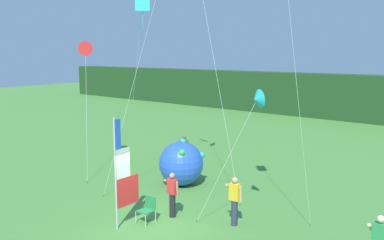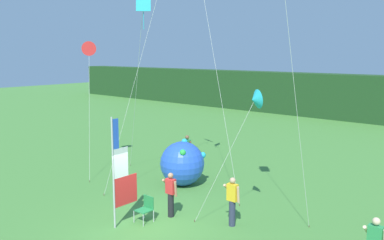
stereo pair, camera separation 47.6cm
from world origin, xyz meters
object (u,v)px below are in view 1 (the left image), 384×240
kite_cyan_delta_3 (257,100)px  kite_cyan_diamond_4 (141,15)px  person_far_left (235,200)px  person_near_banner (172,194)px  banner_flag (122,175)px  inflatable_balloon (181,164)px  folding_chair (148,208)px  kite_red_delta_0 (86,49)px  person_mid_field (185,150)px

kite_cyan_delta_3 → kite_cyan_diamond_4: (-5.60, 0.20, 3.06)m
person_far_left → person_near_banner: bearing=-159.2°
banner_flag → inflatable_balloon: bearing=106.4°
person_far_left → folding_chair: size_ratio=1.90×
kite_red_delta_0 → kite_cyan_diamond_4: (4.22, -0.31, 1.36)m
person_far_left → banner_flag: bearing=-139.6°
banner_flag → person_near_banner: size_ratio=2.32×
person_mid_field → folding_chair: person_mid_field is taller
person_near_banner → folding_chair: person_near_banner is taller
folding_chair → banner_flag: bearing=-117.3°
person_mid_field → folding_chair: size_ratio=1.90×
person_far_left → kite_cyan_delta_3: size_ratio=0.37×
banner_flag → kite_cyan_diamond_4: (-2.33, 3.23, 5.54)m
person_far_left → kite_cyan_diamond_4: (-5.19, 0.79, 6.44)m
person_mid_field → kite_cyan_diamond_4: (0.70, -3.52, 6.44)m
banner_flag → inflatable_balloon: size_ratio=1.86×
person_near_banner → inflatable_balloon: size_ratio=0.80×
folding_chair → kite_red_delta_0: 9.26m
kite_cyan_delta_3 → person_near_banner: bearing=-151.1°
person_mid_field → banner_flag: bearing=-65.9°
person_far_left → kite_red_delta_0: 10.75m
banner_flag → folding_chair: 1.55m
person_near_banner → kite_red_delta_0: kite_red_delta_0 is taller
banner_flag → folding_chair: (0.39, 0.76, -1.29)m
person_mid_field → kite_red_delta_0: bearing=-137.6°
person_far_left → folding_chair: bearing=-145.8°
banner_flag → kite_red_delta_0: kite_red_delta_0 is taller
person_mid_field → person_far_left: (5.89, -4.32, 0.00)m
person_near_banner → person_mid_field: bearing=126.4°
inflatable_balloon → kite_red_delta_0: size_ratio=0.32×
kite_cyan_diamond_4 → folding_chair: bearing=-42.3°
person_near_banner → kite_cyan_delta_3: size_ratio=0.35×
person_mid_field → inflatable_balloon: (1.69, -2.22, 0.08)m
person_near_banner → inflatable_balloon: (-2.09, 2.90, 0.12)m
person_far_left → inflatable_balloon: 4.69m
person_near_banner → banner_flag: bearing=-114.8°
banner_flag → kite_cyan_delta_3: bearing=42.8°
person_mid_field → kite_cyan_diamond_4: kite_cyan_diamond_4 is taller
banner_flag → kite_cyan_delta_3: size_ratio=0.81×
kite_red_delta_0 → person_near_banner: bearing=-14.6°
folding_chair → kite_cyan_delta_3: kite_cyan_delta_3 is taller
kite_red_delta_0 → folding_chair: bearing=-21.8°
person_mid_field → folding_chair: bearing=-60.3°
person_mid_field → kite_cyan_diamond_4: bearing=-78.8°
inflatable_balloon → folding_chair: bearing=-65.4°
person_near_banner → kite_red_delta_0: size_ratio=0.25×
person_mid_field → kite_cyan_diamond_4: 7.38m
person_far_left → kite_cyan_delta_3: kite_cyan_delta_3 is taller
banner_flag → person_mid_field: size_ratio=2.23×
person_near_banner → folding_chair: (-0.36, -0.88, -0.35)m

